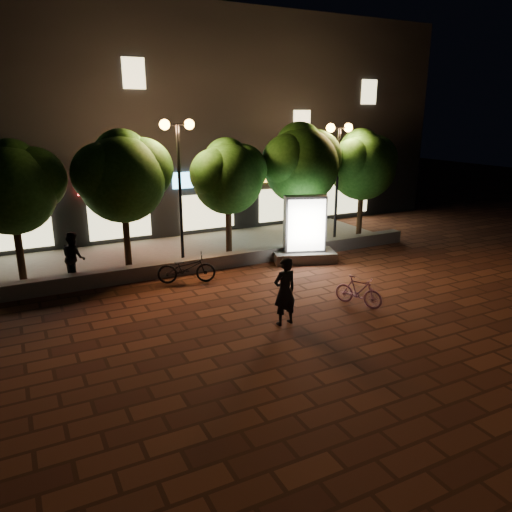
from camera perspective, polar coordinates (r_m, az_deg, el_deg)
ground at (r=14.73m, az=3.60°, el=-5.36°), size 80.00×80.00×0.00m
retaining_wall at (r=18.00m, az=-2.84°, el=-0.40°), size 16.00×0.45×0.50m
sidewalk at (r=20.28m, az=-5.73°, el=0.86°), size 16.00×5.00×0.08m
building_block at (r=25.71m, az=-11.55°, el=15.10°), size 28.00×8.12×11.30m
tree_far_left at (r=17.35m, az=-26.78°, el=7.52°), size 3.36×2.80×4.63m
tree_left at (r=17.69m, az=-15.37°, el=9.32°), size 3.60×3.00×4.89m
tree_mid at (r=18.93m, az=-3.27°, el=9.61°), size 3.24×2.70×4.50m
tree_right at (r=20.44m, az=5.39°, el=11.05°), size 3.72×3.10×5.07m
tree_far_right at (r=22.32m, az=12.47°, el=10.69°), size 3.48×2.90×4.76m
street_lamp_left at (r=17.88m, az=-9.11°, el=11.64°), size 1.26×0.36×5.18m
street_lamp_right at (r=21.12m, az=9.66°, el=11.96°), size 1.26×0.36×4.98m
ad_kiosk at (r=18.48m, az=5.72°, el=2.45°), size 2.58×1.86×2.52m
scooter_pink at (r=14.57m, az=11.96°, el=-4.07°), size 1.04×1.51×0.89m
rider at (r=12.88m, az=3.40°, el=-4.15°), size 0.72×0.50×1.87m
scooter_parked at (r=16.31m, az=-8.18°, el=-1.42°), size 2.03×1.24×1.01m
pedestrian at (r=16.94m, az=-20.63°, el=-0.14°), size 0.80×0.95×1.71m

